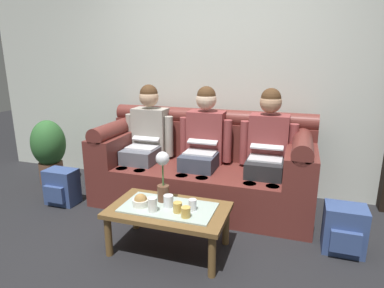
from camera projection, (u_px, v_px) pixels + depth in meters
name	position (u px, v px, depth m)	size (l,w,h in m)	color
ground_plane	(159.00, 264.00, 2.48)	(14.00, 14.00, 0.00)	black
back_wall_patterned	(217.00, 62.00, 3.66)	(6.00, 0.12, 2.90)	silver
couch	(203.00, 168.00, 3.45)	(2.21, 0.88, 0.96)	maroon
person_left	(146.00, 137.00, 3.57)	(0.56, 0.67, 1.22)	#595B66
person_middle	(203.00, 142.00, 3.37)	(0.56, 0.67, 1.22)	#383D4C
person_right	(267.00, 147.00, 3.18)	(0.56, 0.67, 1.22)	#232326
coffee_table	(169.00, 213.00, 2.58)	(0.93, 0.55, 0.38)	brown
flower_vase	(163.00, 176.00, 2.62)	(0.11, 0.11, 0.42)	brown
snack_bowl	(141.00, 201.00, 2.58)	(0.13, 0.13, 0.11)	silver
cup_near_left	(168.00, 201.00, 2.56)	(0.08, 0.08, 0.09)	silver
cup_near_right	(192.00, 205.00, 2.51)	(0.06, 0.06, 0.09)	silver
cup_far_center	(186.00, 212.00, 2.40)	(0.07, 0.07, 0.08)	gold
cup_far_left	(152.00, 205.00, 2.48)	(0.07, 0.07, 0.11)	white
cup_far_right	(178.00, 207.00, 2.47)	(0.07, 0.07, 0.08)	gold
backpack_left	(61.00, 187.00, 3.45)	(0.32, 0.25, 0.37)	#33477A
backpack_right	(344.00, 230.00, 2.59)	(0.31, 0.29, 0.38)	#33477A
potted_plant	(49.00, 149.00, 3.97)	(0.40, 0.40, 0.78)	brown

